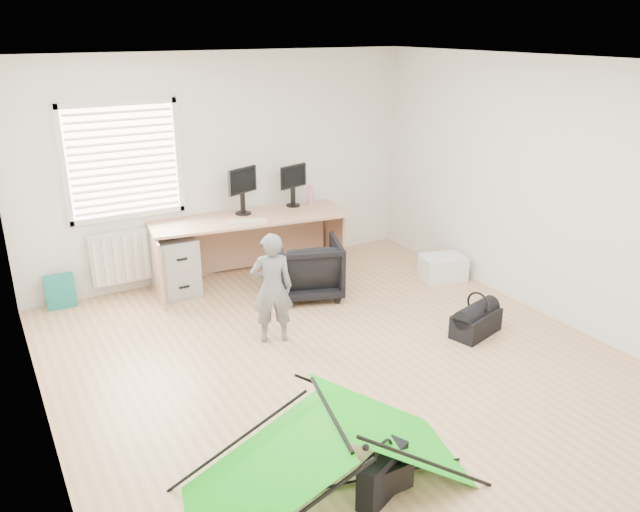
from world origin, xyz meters
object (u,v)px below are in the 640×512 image
monitor_left (242,197)px  storage_crate (443,267)px  desk (251,248)px  office_chair (309,268)px  thermos (310,196)px  monitor_right (293,191)px  person (272,288)px  kite (330,451)px  duffel_bag (476,323)px  filing_cabinet (175,264)px  laptop_bag (382,476)px

monitor_left → storage_crate: (2.08, -1.32, -0.87)m
desk → monitor_left: 0.63m
monitor_left → office_chair: bearing=-89.3°
desk → thermos: (0.89, 0.10, 0.52)m
monitor_left → monitor_right: size_ratio=1.08×
person → kite: (-0.60, -2.12, -0.26)m
thermos → office_chair: thermos is taller
thermos → duffel_bag: (0.49, -2.59, -0.81)m
desk → person: bearing=-98.7°
desk → office_chair: (0.38, -0.78, -0.07)m
thermos → duffel_bag: size_ratio=0.44×
filing_cabinet → desk: bearing=-4.5°
filing_cabinet → kite: filing_cabinet is taller
kite → monitor_right: bearing=78.6°
monitor_right → office_chair: bearing=-124.3°
filing_cabinet → storage_crate: (3.00, -1.25, -0.20)m
desk → laptop_bag: (-0.80, -3.93, -0.24)m
monitor_right → thermos: 0.24m
desk → storage_crate: desk is taller
person → duffel_bag: person is taller
office_chair → thermos: bearing=-100.9°
monitor_left → laptop_bag: bearing=-123.4°
desk → filing_cabinet: (-0.94, 0.08, -0.06)m
monitor_right → filing_cabinet: bearing=166.1°
monitor_left → thermos: (0.91, -0.05, -0.09)m
filing_cabinet → office_chair: size_ratio=0.94×
thermos → person: (-1.36, -1.68, -0.36)m
monitor_left → duffel_bag: monitor_left is taller
thermos → kite: thermos is taller
monitor_right → thermos: monitor_right is taller
filing_cabinet → storage_crate: size_ratio=1.31×
thermos → monitor_right: bearing=164.1°
person → kite: bearing=93.7°
office_chair → kite: 3.26m
desk → office_chair: size_ratio=3.20×
monitor_left → storage_crate: size_ratio=0.83×
monitor_left → person: 1.84m
office_chair → monitor_left: bearing=-47.3°
desk → duffel_bag: bearing=-53.2°
thermos → duffel_bag: 2.75m
person → kite: size_ratio=0.57×
office_chair → person: 1.19m
monitor_right → thermos: size_ratio=1.68×
desk → duffel_bag: size_ratio=4.25×
office_chair → duffel_bag: (1.00, -1.71, -0.21)m
filing_cabinet → storage_crate: bearing=-22.3°
laptop_bag → office_chair: bearing=45.9°
storage_crate → laptop_bag: laptop_bag is taller
person → desk: bearing=-87.0°
monitor_left → person: size_ratio=0.39×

